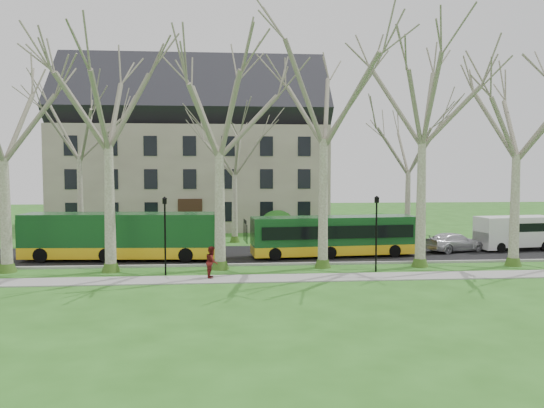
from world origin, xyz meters
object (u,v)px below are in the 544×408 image
Objects in this scene: bus_follow at (334,236)px; pedestrian_b at (212,262)px; sedan at (454,242)px; van_a at (515,233)px; bus_lead at (121,236)px.

pedestrian_b is (-7.97, -6.44, -0.53)m from bus_follow.
van_a is (4.68, 0.38, 0.56)m from sedan.
sedan is 4.73m from van_a.
van_a is at bearing -66.46° from pedestrian_b.
bus_follow reaches higher than pedestrian_b.
bus_lead is 1.12× the size of bus_follow.
van_a is (27.67, 1.87, -0.34)m from bus_lead.
pedestrian_b is at bearing -166.45° from van_a.
bus_follow is 9.10m from sedan.
sedan is at bearing -62.49° from pedestrian_b.
pedestrian_b is at bearing 95.71° from sedan.
bus_lead is at bearing 46.91° from pedestrian_b.
bus_lead is 27.74m from van_a.
bus_follow is at bearing -48.12° from pedestrian_b.
bus_lead reaches higher than pedestrian_b.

